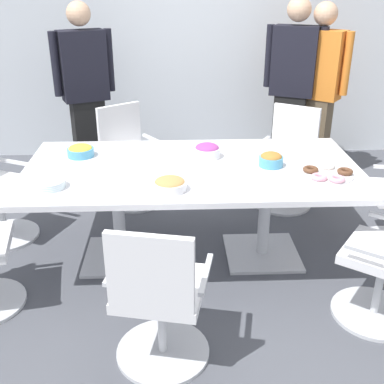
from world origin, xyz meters
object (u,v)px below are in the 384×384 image
snack_bowl_cookies (170,184)px  plate_stack (49,184)px  snack_bowl_pretzels (271,159)px  snack_bowl_candy_mix (207,150)px  person_standing_0 (86,92)px  office_chair_5 (159,302)px  office_chair_1 (287,163)px  conference_table (192,183)px  donut_platter (328,174)px  person_standing_1 (292,87)px  office_chair_2 (129,161)px  snack_bowl_chips_yellow (81,151)px  person_standing_2 (317,90)px

snack_bowl_cookies → plate_stack: bearing=175.1°
snack_bowl_cookies → snack_bowl_pretzels: snack_bowl_pretzels is taller
snack_bowl_candy_mix → person_standing_0: bearing=128.3°
office_chair_5 → office_chair_1: bearing=72.3°
conference_table → donut_platter: donut_platter is taller
conference_table → person_standing_1: person_standing_1 is taller
conference_table → plate_stack: 1.01m
office_chair_2 → plate_stack: size_ratio=4.33×
office_chair_2 → snack_bowl_candy_mix: size_ratio=4.53×
office_chair_2 → office_chair_5: (0.32, -2.14, 0.00)m
donut_platter → plate_stack: (-1.86, -0.11, 0.01)m
snack_bowl_cookies → office_chair_5: bearing=-95.4°
snack_bowl_pretzels → office_chair_1: bearing=68.7°
snack_bowl_chips_yellow → snack_bowl_cookies: (0.67, -0.65, -0.00)m
office_chair_5 → person_standing_0: size_ratio=0.51×
conference_table → snack_bowl_chips_yellow: 0.89m
snack_bowl_pretzels → snack_bowl_cookies: bearing=-152.0°
snack_bowl_pretzels → snack_bowl_candy_mix: 0.49m
person_standing_2 → person_standing_1: bearing=25.4°
person_standing_0 → donut_platter: 2.65m
conference_table → snack_bowl_candy_mix: 0.29m
office_chair_2 → plate_stack: 1.47m
office_chair_5 → conference_table: bearing=90.4°
office_chair_5 → person_standing_2: person_standing_2 is taller
office_chair_2 → snack_bowl_cookies: size_ratio=4.19×
conference_table → snack_bowl_chips_yellow: snack_bowl_chips_yellow is taller
conference_table → office_chair_1: (0.93, 0.92, -0.22)m
snack_bowl_chips_yellow → snack_bowl_candy_mix: 0.96m
person_standing_1 → office_chair_5: bearing=88.8°
conference_table → person_standing_2: size_ratio=1.35×
person_standing_0 → donut_platter: size_ratio=5.21×
office_chair_5 → snack_bowl_pretzels: office_chair_5 is taller
office_chair_1 → conference_table: bearing=76.7°
snack_bowl_cookies → donut_platter: (1.08, 0.18, -0.02)m
snack_bowl_pretzels → plate_stack: (-1.51, -0.32, -0.02)m
office_chair_5 → person_standing_1: bearing=76.3°
snack_bowl_chips_yellow → person_standing_0: bearing=96.9°
person_standing_0 → person_standing_2: (2.35, 0.00, -0.01)m
conference_table → person_standing_0: person_standing_0 is taller
snack_bowl_cookies → plate_stack: snack_bowl_cookies is taller
person_standing_0 → snack_bowl_cookies: size_ratio=8.21×
person_standing_1 → snack_bowl_pretzels: size_ratio=10.51×
office_chair_5 → snack_bowl_candy_mix: (0.35, 1.29, 0.40)m
snack_bowl_chips_yellow → office_chair_1: bearing=20.8°
person_standing_2 → plate_stack: bearing=78.0°
office_chair_1 → person_standing_2: 0.96m
office_chair_5 → plate_stack: bearing=145.0°
snack_bowl_pretzels → snack_bowl_candy_mix: snack_bowl_candy_mix is taller
office_chair_1 → donut_platter: 1.19m
snack_bowl_chips_yellow → snack_bowl_cookies: snack_bowl_chips_yellow is taller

